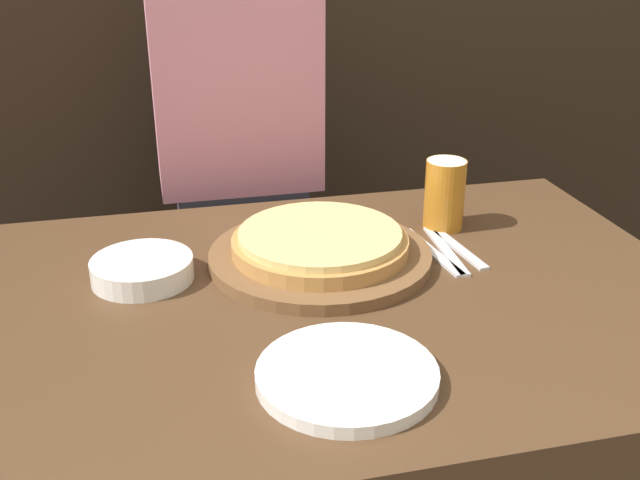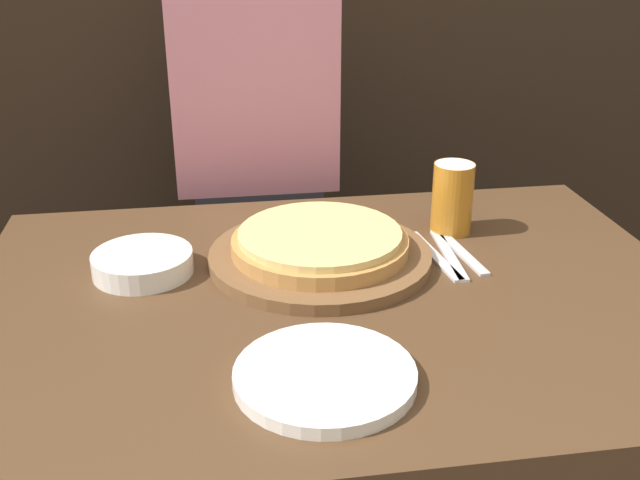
# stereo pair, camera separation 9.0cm
# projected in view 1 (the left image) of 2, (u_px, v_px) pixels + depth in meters

# --- Properties ---
(pizza_on_board) EXTENTS (0.37, 0.37, 0.06)m
(pizza_on_board) POSITION_uv_depth(u_px,v_px,m) (320.00, 249.00, 1.24)
(pizza_on_board) COLOR brown
(pizza_on_board) RESTS_ON dining_table
(beer_glass) EXTENTS (0.07, 0.07, 0.13)m
(beer_glass) POSITION_uv_depth(u_px,v_px,m) (445.00, 192.00, 1.35)
(beer_glass) COLOR #B7701E
(beer_glass) RESTS_ON dining_table
(dinner_plate) EXTENTS (0.23, 0.23, 0.02)m
(dinner_plate) POSITION_uv_depth(u_px,v_px,m) (347.00, 375.00, 0.93)
(dinner_plate) COLOR white
(dinner_plate) RESTS_ON dining_table
(side_bowl) EXTENTS (0.16, 0.16, 0.04)m
(side_bowl) POSITION_uv_depth(u_px,v_px,m) (142.00, 269.00, 1.18)
(side_bowl) COLOR white
(side_bowl) RESTS_ON dining_table
(fork) EXTENTS (0.04, 0.20, 0.00)m
(fork) POSITION_uv_depth(u_px,v_px,m) (432.00, 252.00, 1.28)
(fork) COLOR silver
(fork) RESTS_ON dining_table
(dinner_knife) EXTENTS (0.03, 0.20, 0.00)m
(dinner_knife) POSITION_uv_depth(u_px,v_px,m) (446.00, 250.00, 1.28)
(dinner_knife) COLOR silver
(dinner_knife) RESTS_ON dining_table
(spoon) EXTENTS (0.04, 0.17, 0.00)m
(spoon) POSITION_uv_depth(u_px,v_px,m) (459.00, 249.00, 1.29)
(spoon) COLOR silver
(spoon) RESTS_ON dining_table
(diner_person) EXTENTS (0.34, 0.20, 1.33)m
(diner_person) POSITION_uv_depth(u_px,v_px,m) (241.00, 210.00, 1.69)
(diner_person) COLOR #33333D
(diner_person) RESTS_ON ground_plane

